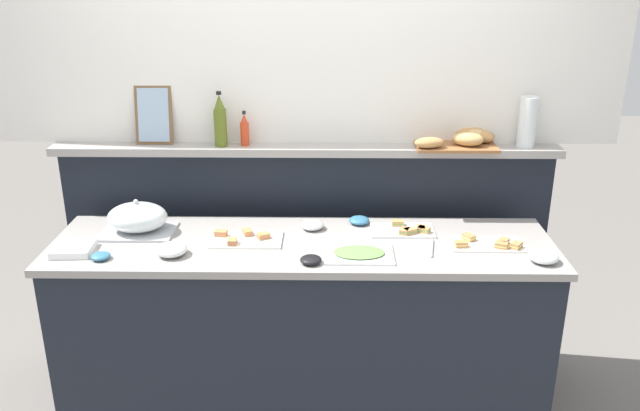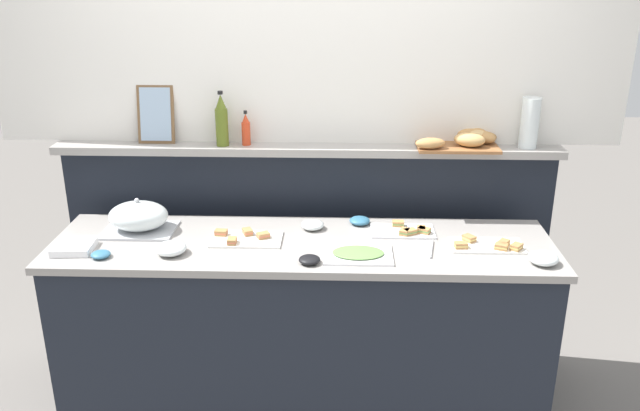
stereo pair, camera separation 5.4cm
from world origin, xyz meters
name	(u,v)px [view 1 (the left image)]	position (x,y,z in m)	size (l,w,h in m)	color
ground_plane	(308,343)	(0.00, 0.60, 0.00)	(12.00, 12.00, 0.00)	slate
buffet_counter	(304,329)	(0.00, 0.00, 0.47)	(2.33, 0.63, 0.93)	black
back_ledge_unit	(307,249)	(0.00, 0.49, 0.67)	(2.57, 0.22, 1.28)	black
upper_wall_panel	(305,8)	(0.00, 0.51, 1.94)	(3.17, 0.08, 1.32)	white
sandwich_platter_side	(245,239)	(-0.27, 0.01, 0.94)	(0.33, 0.19, 0.04)	white
sandwich_platter_front	(405,230)	(0.49, 0.13, 0.94)	(0.30, 0.17, 0.04)	silver
sandwich_platter_rear	(488,244)	(0.85, -0.03, 0.94)	(0.33, 0.17, 0.04)	white
cold_cuts_platter	(359,253)	(0.26, -0.14, 0.94)	(0.31, 0.22, 0.02)	white
serving_cloche	(138,219)	(-0.79, 0.10, 1.00)	(0.34, 0.24, 0.17)	#B7BABF
glass_bowl_large	(171,250)	(-0.58, -0.15, 0.95)	(0.14, 0.14, 0.06)	silver
glass_bowl_small	(312,225)	(0.04, 0.16, 0.95)	(0.11, 0.11, 0.04)	silver
glass_bowl_extra	(543,257)	(1.05, -0.19, 0.95)	(0.13, 0.13, 0.05)	silver
condiment_bowl_cream	(359,220)	(0.27, 0.23, 0.95)	(0.10, 0.10, 0.04)	teal
condiment_bowl_dark	(311,260)	(0.04, -0.22, 0.95)	(0.09, 0.09, 0.03)	black
condiment_bowl_teal	(101,256)	(-0.88, -0.20, 0.94)	(0.08, 0.08, 0.03)	teal
serving_tongs	(428,249)	(0.57, -0.07, 0.93)	(0.08, 0.19, 0.01)	#B7BABF
napkin_stack	(73,249)	(-1.02, -0.12, 0.95)	(0.17, 0.17, 0.03)	white
olive_oil_bottle	(220,122)	(-0.42, 0.40, 1.40)	(0.06, 0.06, 0.28)	#56661E
hot_sauce_bottle	(245,130)	(-0.30, 0.42, 1.35)	(0.04, 0.04, 0.18)	red
bread_basket	(466,138)	(0.81, 0.43, 1.32)	(0.44, 0.30, 0.08)	brown
framed_picture	(154,115)	(-0.76, 0.45, 1.42)	(0.19, 0.07, 0.29)	brown
water_carafe	(528,122)	(1.10, 0.41, 1.40)	(0.09, 0.09, 0.25)	silver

